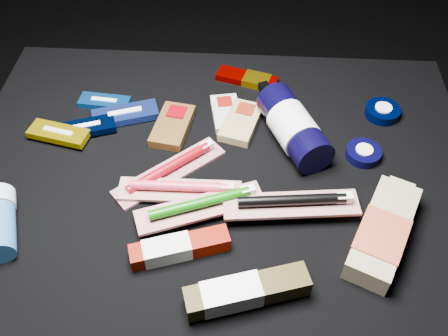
# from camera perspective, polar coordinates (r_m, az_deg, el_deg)

# --- Properties ---
(ground) EXTENTS (3.00, 3.00, 0.00)m
(ground) POSITION_cam_1_polar(r_m,az_deg,el_deg) (1.26, -0.73, -13.09)
(ground) COLOR black
(ground) RESTS_ON ground
(cloth_table) EXTENTS (0.98, 0.78, 0.40)m
(cloth_table) POSITION_cam_1_polar(r_m,az_deg,el_deg) (1.09, -0.83, -8.07)
(cloth_table) COLOR black
(cloth_table) RESTS_ON ground
(luna_bar_0) EXTENTS (0.11, 0.05, 0.01)m
(luna_bar_0) POSITION_cam_1_polar(r_m,az_deg,el_deg) (1.10, -13.49, 7.37)
(luna_bar_0) COLOR #0E50A8
(luna_bar_0) RESTS_ON cloth_table
(luna_bar_1) EXTENTS (0.14, 0.09, 0.02)m
(luna_bar_1) POSITION_cam_1_polar(r_m,az_deg,el_deg) (1.06, -11.20, 6.03)
(luna_bar_1) COLOR navy
(luna_bar_1) RESTS_ON cloth_table
(luna_bar_2) EXTENTS (0.13, 0.08, 0.02)m
(luna_bar_2) POSITION_cam_1_polar(r_m,az_deg,el_deg) (1.04, -15.54, 4.45)
(luna_bar_2) COLOR black
(luna_bar_2) RESTS_ON cloth_table
(luna_bar_3) EXTENTS (0.13, 0.07, 0.02)m
(luna_bar_3) POSITION_cam_1_polar(r_m,az_deg,el_deg) (1.04, -18.37, 3.77)
(luna_bar_3) COLOR #D8B208
(luna_bar_3) RESTS_ON cloth_table
(clif_bar_0) EXTENTS (0.08, 0.13, 0.02)m
(clif_bar_0) POSITION_cam_1_polar(r_m,az_deg,el_deg) (1.02, -5.82, 5.01)
(clif_bar_0) COLOR #503214
(clif_bar_0) RESTS_ON cloth_table
(clif_bar_1) EXTENTS (0.07, 0.11, 0.02)m
(clif_bar_1) POSITION_cam_1_polar(r_m,az_deg,el_deg) (1.04, 0.24, 6.43)
(clif_bar_1) COLOR beige
(clif_bar_1) RESTS_ON cloth_table
(clif_bar_2) EXTENTS (0.09, 0.13, 0.02)m
(clif_bar_2) POSITION_cam_1_polar(r_m,az_deg,el_deg) (1.02, 2.04, 5.43)
(clif_bar_2) COLOR #A08C55
(clif_bar_2) RESTS_ON cloth_table
(power_bar) EXTENTS (0.14, 0.08, 0.02)m
(power_bar) POSITION_cam_1_polar(r_m,az_deg,el_deg) (1.13, 3.00, 10.10)
(power_bar) COLOR #850100
(power_bar) RESTS_ON cloth_table
(lotion_bottle) EXTENTS (0.15, 0.24, 0.08)m
(lotion_bottle) POSITION_cam_1_polar(r_m,az_deg,el_deg) (0.98, 7.92, 4.70)
(lotion_bottle) COLOR black
(lotion_bottle) RESTS_ON cloth_table
(cream_tin_upper) EXTENTS (0.07, 0.07, 0.02)m
(cream_tin_upper) POSITION_cam_1_polar(r_m,az_deg,el_deg) (1.09, 17.67, 6.19)
(cream_tin_upper) COLOR black
(cream_tin_upper) RESTS_ON cloth_table
(cream_tin_lower) EXTENTS (0.07, 0.07, 0.02)m
(cream_tin_lower) POSITION_cam_1_polar(r_m,az_deg,el_deg) (1.00, 15.65, 1.65)
(cream_tin_lower) COLOR black
(cream_tin_lower) RESTS_ON cloth_table
(bodywash_bottle) EXTENTS (0.15, 0.22, 0.04)m
(bodywash_bottle) POSITION_cam_1_polar(r_m,az_deg,el_deg) (0.87, 17.66, -7.15)
(bodywash_bottle) COLOR tan
(bodywash_bottle) RESTS_ON cloth_table
(deodorant_stick) EXTENTS (0.09, 0.14, 0.05)m
(deodorant_stick) POSITION_cam_1_polar(r_m,az_deg,el_deg) (0.92, -24.24, -5.59)
(deodorant_stick) COLOR #25568A
(deodorant_stick) RESTS_ON cloth_table
(toothbrush_pack_0) EXTENTS (0.20, 0.19, 0.03)m
(toothbrush_pack_0) POSITION_cam_1_polar(r_m,az_deg,el_deg) (0.94, -6.11, -0.13)
(toothbrush_pack_0) COLOR #A9A49E
(toothbrush_pack_0) RESTS_ON cloth_table
(toothbrush_pack_1) EXTENTS (0.22, 0.05, 0.02)m
(toothbrush_pack_1) POSITION_cam_1_polar(r_m,az_deg,el_deg) (0.89, -4.91, -2.37)
(toothbrush_pack_1) COLOR beige
(toothbrush_pack_1) RESTS_ON cloth_table
(toothbrush_pack_2) EXTENTS (0.23, 0.13, 0.03)m
(toothbrush_pack_2) POSITION_cam_1_polar(r_m,az_deg,el_deg) (0.86, -2.55, -4.25)
(toothbrush_pack_2) COLOR beige
(toothbrush_pack_2) RESTS_ON cloth_table
(toothbrush_pack_3) EXTENTS (0.24, 0.08, 0.03)m
(toothbrush_pack_3) POSITION_cam_1_polar(r_m,az_deg,el_deg) (0.86, 7.93, -3.93)
(toothbrush_pack_3) COLOR silver
(toothbrush_pack_3) RESTS_ON cloth_table
(toothpaste_carton_red) EXTENTS (0.17, 0.08, 0.03)m
(toothpaste_carton_red) POSITION_cam_1_polar(r_m,az_deg,el_deg) (0.82, -5.57, -9.14)
(toothpaste_carton_red) COLOR #760C00
(toothpaste_carton_red) RESTS_ON cloth_table
(toothpaste_carton_green) EXTENTS (0.19, 0.10, 0.04)m
(toothpaste_carton_green) POSITION_cam_1_polar(r_m,az_deg,el_deg) (0.77, 2.03, -14.02)
(toothpaste_carton_green) COLOR #32290C
(toothpaste_carton_green) RESTS_ON cloth_table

